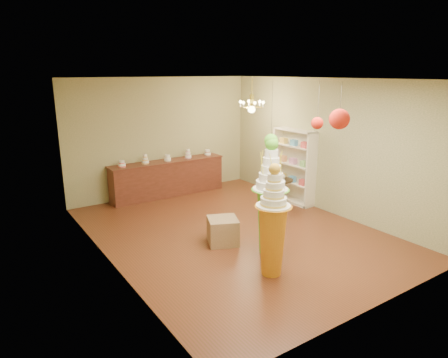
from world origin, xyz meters
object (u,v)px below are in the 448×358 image
sideboard (168,177)px  round_table (281,189)px  pedestal_orange (273,231)px  pedestal_green (270,207)px

sideboard → round_table: sideboard is taller
pedestal_orange → sideboard: size_ratio=0.60×
pedestal_orange → pedestal_green: bearing=53.3°
pedestal_green → pedestal_orange: (-0.47, -0.63, -0.13)m
pedestal_green → round_table: (1.80, 1.71, -0.41)m
pedestal_orange → round_table: pedestal_orange is taller
round_table → sideboard: bearing=126.8°
pedestal_orange → sideboard: bearing=84.0°
pedestal_orange → round_table: bearing=45.9°
pedestal_orange → round_table: (2.26, 2.33, -0.28)m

